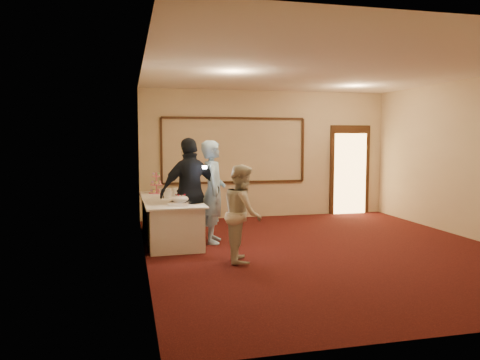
# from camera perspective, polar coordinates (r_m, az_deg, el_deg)

# --- Properties ---
(floor) EXTENTS (7.00, 7.00, 0.00)m
(floor) POSITION_cam_1_polar(r_m,az_deg,el_deg) (8.14, 10.44, -8.35)
(floor) COLOR black
(floor) RESTS_ON ground
(room_walls) EXTENTS (6.04, 7.04, 3.02)m
(room_walls) POSITION_cam_1_polar(r_m,az_deg,el_deg) (7.92, 10.68, 6.05)
(room_walls) COLOR beige
(room_walls) RESTS_ON floor
(wall_molding) EXTENTS (3.45, 0.04, 1.55)m
(wall_molding) POSITION_cam_1_polar(r_m,az_deg,el_deg) (10.98, -0.67, 3.64)
(wall_molding) COLOR #311A0E
(wall_molding) RESTS_ON room_walls
(doorway) EXTENTS (1.05, 0.07, 2.20)m
(doorway) POSITION_cam_1_polar(r_m,az_deg,el_deg) (11.99, 13.23, 1.14)
(doorway) COLOR #311A0E
(doorway) RESTS_ON floor
(buffet_table) EXTENTS (1.06, 2.60, 0.77)m
(buffet_table) POSITION_cam_1_polar(r_m,az_deg,el_deg) (8.83, -8.54, -4.69)
(buffet_table) COLOR white
(buffet_table) RESTS_ON floor
(pavlova_tray) EXTENTS (0.44, 0.52, 0.17)m
(pavlova_tray) POSITION_cam_1_polar(r_m,az_deg,el_deg) (7.92, -7.28, -2.48)
(pavlova_tray) COLOR silver
(pavlova_tray) RESTS_ON buffet_table
(cupcake_stand) EXTENTS (0.32, 0.32, 0.47)m
(cupcake_stand) POSITION_cam_1_polar(r_m,az_deg,el_deg) (9.62, -10.16, -0.61)
(cupcake_stand) COLOR #E85A85
(cupcake_stand) RESTS_ON buffet_table
(plate_stack_a) EXTENTS (0.21, 0.21, 0.18)m
(plate_stack_a) POSITION_cam_1_polar(r_m,az_deg,el_deg) (8.85, -9.02, -1.60)
(plate_stack_a) COLOR white
(plate_stack_a) RESTS_ON buffet_table
(plate_stack_b) EXTENTS (0.18, 0.18, 0.15)m
(plate_stack_b) POSITION_cam_1_polar(r_m,az_deg,el_deg) (9.13, -7.69, -1.45)
(plate_stack_b) COLOR white
(plate_stack_b) RESTS_ON buffet_table
(tart) EXTENTS (0.31, 0.31, 0.06)m
(tart) POSITION_cam_1_polar(r_m,az_deg,el_deg) (8.60, -6.86, -2.17)
(tart) COLOR white
(tart) RESTS_ON buffet_table
(man) EXTENTS (0.57, 0.75, 1.85)m
(man) POSITION_cam_1_polar(r_m,az_deg,el_deg) (8.42, -3.28, -1.45)
(man) COLOR #99C9F8
(man) RESTS_ON floor
(woman) EXTENTS (0.67, 0.80, 1.49)m
(woman) POSITION_cam_1_polar(r_m,az_deg,el_deg) (7.16, 0.31, -4.04)
(woman) COLOR beige
(woman) RESTS_ON floor
(guest) EXTENTS (1.20, 0.76, 1.90)m
(guest) POSITION_cam_1_polar(r_m,az_deg,el_deg) (8.14, -6.03, -1.52)
(guest) COLOR black
(guest) RESTS_ON floor
(camera_flash) EXTENTS (0.08, 0.05, 0.05)m
(camera_flash) POSITION_cam_1_polar(r_m,az_deg,el_deg) (7.86, -4.33, 1.57)
(camera_flash) COLOR white
(camera_flash) RESTS_ON guest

